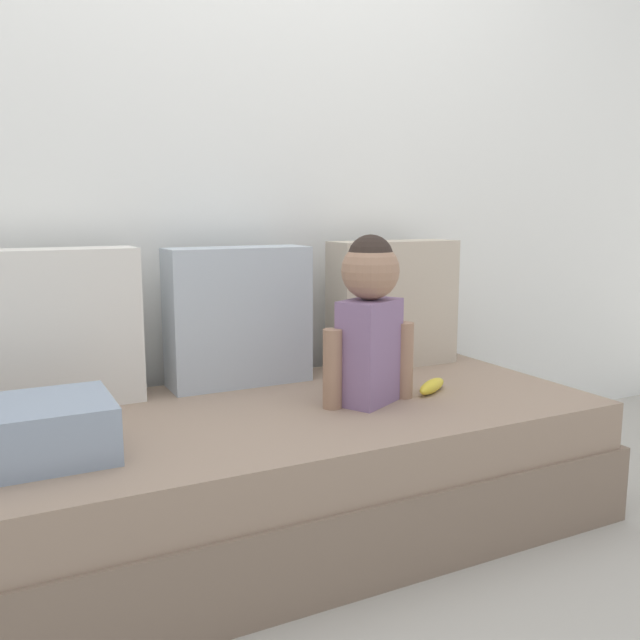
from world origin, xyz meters
TOP-DOWN VIEW (x-y plane):
  - ground_plane at (0.00, 0.00)m, footprint 12.00×12.00m
  - back_wall at (0.00, 0.56)m, footprint 5.13×0.10m
  - couch at (0.00, 0.00)m, footprint 1.93×0.85m
  - throw_pillow_left at (-0.60, 0.33)m, footprint 0.55×0.16m
  - throw_pillow_center at (0.00, 0.33)m, footprint 0.46×0.16m
  - throw_pillow_right at (0.60, 0.33)m, footprint 0.47×0.16m
  - toddler at (0.26, -0.06)m, footprint 0.30×0.20m
  - banana at (0.50, -0.06)m, footprint 0.17×0.13m
  - folded_blanket at (-0.69, -0.11)m, footprint 0.40×0.28m

SIDE VIEW (x-z plane):
  - ground_plane at x=0.00m, z-range 0.00..0.00m
  - couch at x=0.00m, z-range 0.00..0.37m
  - banana at x=0.50m, z-range 0.37..0.41m
  - folded_blanket at x=-0.69m, z-range 0.37..0.51m
  - throw_pillow_center at x=0.00m, z-range 0.37..0.82m
  - throw_pillow_right at x=0.60m, z-range 0.37..0.83m
  - throw_pillow_left at x=-0.60m, z-range 0.37..0.83m
  - toddler at x=0.26m, z-range 0.39..0.89m
  - back_wall at x=0.00m, z-range 0.00..2.44m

